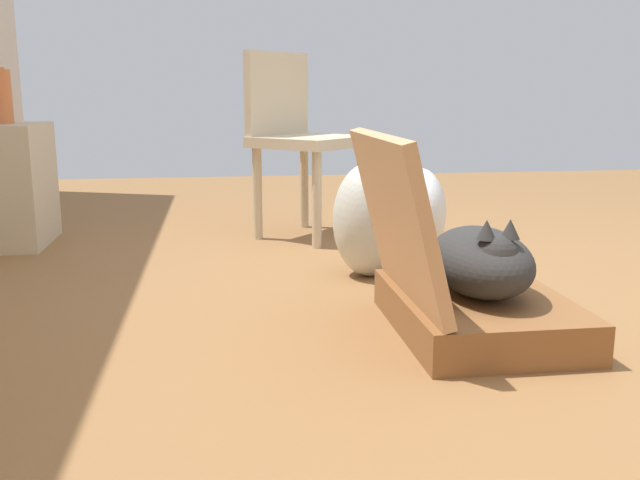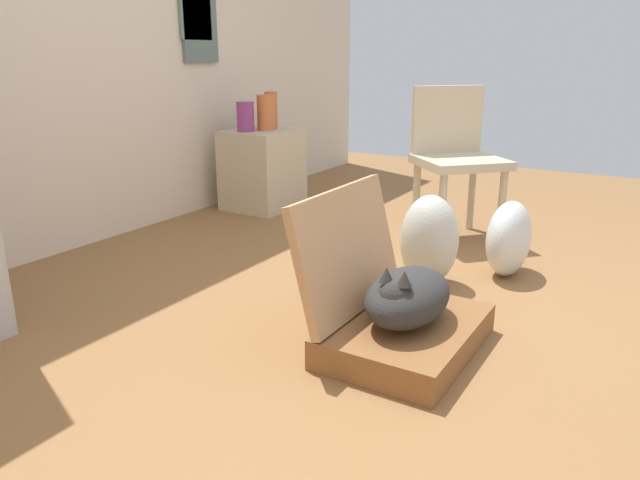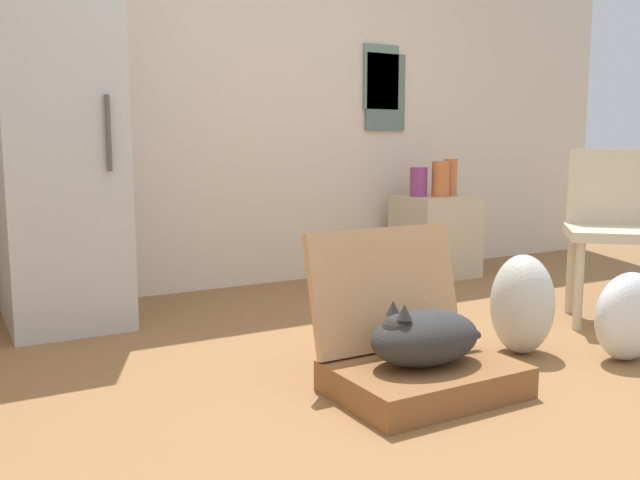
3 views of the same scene
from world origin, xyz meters
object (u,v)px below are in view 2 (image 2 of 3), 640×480
(vase_short, at_px, (271,110))
(vase_round, at_px, (266,113))
(cat, at_px, (407,297))
(vase_tall, at_px, (245,117))
(plastic_bag_white, at_px, (429,240))
(plastic_bag_clear, at_px, (509,239))
(side_table, at_px, (263,169))
(suitcase_base, at_px, (406,335))
(chair, at_px, (455,154))

(vase_short, xyz_separation_m, vase_round, (-0.12, -0.04, -0.01))
(cat, distance_m, vase_tall, 2.30)
(plastic_bag_white, distance_m, vase_tall, 1.80)
(plastic_bag_white, xyz_separation_m, vase_short, (0.93, 1.57, 0.46))
(plastic_bag_white, relative_size, vase_short, 1.73)
(plastic_bag_clear, xyz_separation_m, side_table, (0.48, 1.87, 0.09))
(suitcase_base, bearing_deg, vase_short, 47.60)
(suitcase_base, bearing_deg, side_table, 49.83)
(vase_short, relative_size, chair, 0.29)
(suitcase_base, bearing_deg, vase_round, 49.19)
(suitcase_base, bearing_deg, plastic_bag_white, 15.20)
(cat, bearing_deg, plastic_bag_white, 15.00)
(plastic_bag_clear, distance_m, vase_short, 2.02)
(plastic_bag_clear, height_order, side_table, side_table)
(plastic_bag_white, height_order, side_table, side_table)
(suitcase_base, height_order, side_table, side_table)
(plastic_bag_white, bearing_deg, plastic_bag_clear, -42.48)
(cat, bearing_deg, side_table, 49.67)
(side_table, xyz_separation_m, vase_round, (0.00, -0.04, 0.40))
(cat, xyz_separation_m, plastic_bag_white, (0.69, 0.18, 0.00))
(suitcase_base, xyz_separation_m, plastic_bag_white, (0.68, 0.19, 0.16))
(cat, relative_size, side_table, 0.94)
(plastic_bag_clear, bearing_deg, suitcase_base, 173.82)
(plastic_bag_white, xyz_separation_m, vase_round, (0.80, 1.53, 0.46))
(plastic_bag_white, bearing_deg, suitcase_base, -164.80)
(suitcase_base, distance_m, chair, 1.61)
(plastic_bag_clear, relative_size, chair, 0.43)
(vase_short, bearing_deg, vase_tall, 171.05)
(vase_round, xyz_separation_m, chair, (0.02, -1.36, -0.18))
(suitcase_base, height_order, plastic_bag_white, plastic_bag_white)
(vase_tall, relative_size, vase_short, 0.78)
(cat, height_order, plastic_bag_clear, plastic_bag_clear)
(side_table, xyz_separation_m, vase_tall, (-0.12, 0.04, 0.38))
(side_table, distance_m, vase_round, 0.40)
(cat, xyz_separation_m, side_table, (1.49, 1.76, 0.06))
(suitcase_base, height_order, plastic_bag_clear, plastic_bag_clear)
(cat, bearing_deg, vase_tall, 52.75)
(vase_tall, xyz_separation_m, vase_short, (0.25, -0.04, 0.03))
(vase_round, bearing_deg, vase_short, 18.85)
(plastic_bag_clear, relative_size, side_table, 0.68)
(cat, bearing_deg, vase_round, 49.03)
(side_table, xyz_separation_m, chair, (0.02, -1.40, 0.22))
(cat, height_order, vase_tall, vase_tall)
(side_table, height_order, vase_short, vase_short)
(cat, relative_size, vase_round, 2.17)
(suitcase_base, height_order, cat, cat)
(vase_tall, relative_size, chair, 0.22)
(chair, bearing_deg, suitcase_base, -122.77)
(chair, bearing_deg, vase_round, 134.53)
(vase_tall, bearing_deg, vase_short, -8.95)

